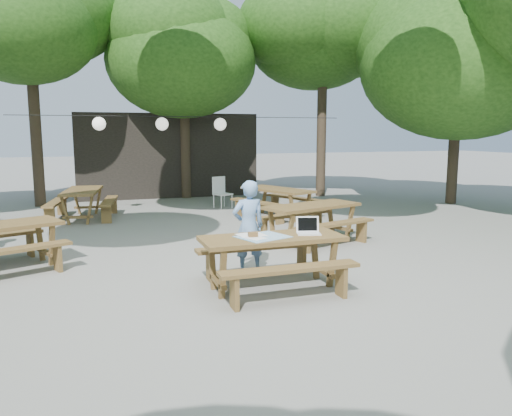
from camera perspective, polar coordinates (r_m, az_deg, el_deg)
The scene contains 11 objects.
ground at distance 8.14m, azimuth -2.53°, elevation -6.97°, with size 80.00×80.00×0.00m, color slate.
pavilion at distance 18.24m, azimuth -10.51°, elevation 6.07°, with size 6.00×3.00×2.80m, color black.
main_picnic_table at distance 7.08m, azimuth 1.86°, elevation -6.12°, with size 2.00×1.58×0.75m.
picnic_table_ne at distance 10.13m, azimuth 6.41°, elevation -1.64°, with size 2.28×2.06×0.75m.
picnic_table_far_w at distance 13.38m, azimuth -19.19°, elevation 0.45°, with size 1.84×2.11×0.75m.
picnic_table_far_e at distance 12.89m, azimuth 2.45°, elevation 0.64°, with size 2.20×2.37×0.75m.
woman at distance 7.82m, azimuth -0.87°, elevation -2.13°, with size 0.53×0.35×1.46m, color #77A1D9.
plastic_chair at distance 14.56m, azimuth -3.86°, elevation 1.04°, with size 0.57×0.57×0.90m.
laptop at distance 7.21m, azimuth 5.98°, elevation -2.43°, with size 0.39×0.34×0.24m.
tabletop_clutter at distance 6.94m, azimuth 0.47°, elevation -3.24°, with size 0.80×0.73×0.08m.
paper_lanterns at distance 13.67m, azimuth -10.64°, elevation 9.43°, with size 9.00×0.34×0.38m.
Camera 1 is at (-2.22, -7.52, 2.20)m, focal length 35.00 mm.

